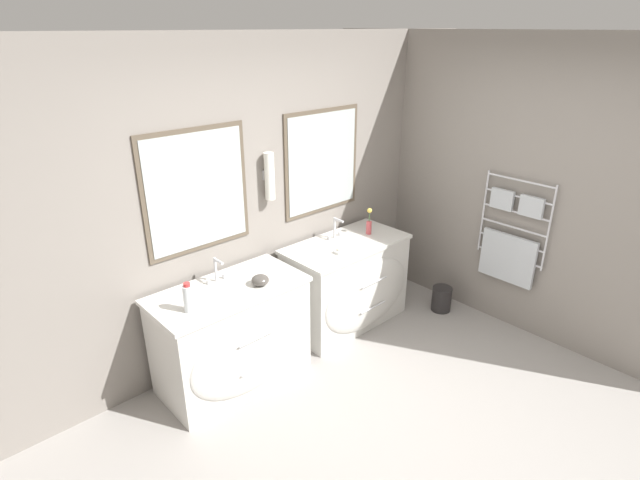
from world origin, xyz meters
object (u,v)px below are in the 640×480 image
object	(u,v)px
flower_vase	(369,224)
waste_bin	(442,298)
amenity_bowl	(260,280)
toiletry_bottle	(188,298)
vanity_left	(234,336)
vanity_right	(348,284)

from	to	relation	value
flower_vase	waste_bin	distance (m)	1.10
waste_bin	flower_vase	bearing A→B (deg)	136.86
amenity_bowl	waste_bin	xyz separation A→B (m)	(1.90, -0.39, -0.74)
toiletry_bottle	waste_bin	bearing A→B (deg)	-9.49
flower_vase	vanity_left	bearing A→B (deg)	-178.49
vanity_left	toiletry_bottle	bearing A→B (deg)	-170.92
vanity_left	amenity_bowl	xyz separation A→B (m)	(0.21, -0.08, 0.45)
vanity_right	flower_vase	bearing A→B (deg)	7.80
waste_bin	vanity_right	bearing A→B (deg)	150.89
vanity_left	flower_vase	world-z (taller)	flower_vase
toiletry_bottle	flower_vase	bearing A→B (deg)	2.98
waste_bin	vanity_left	bearing A→B (deg)	167.35
amenity_bowl	waste_bin	world-z (taller)	amenity_bowl
vanity_right	waste_bin	size ratio (longest dim) A/B	4.72
toiletry_bottle	amenity_bowl	world-z (taller)	toiletry_bottle
vanity_left	vanity_right	bearing A→B (deg)	0.00
vanity_right	flower_vase	xyz separation A→B (m)	(0.30, 0.04, 0.51)
flower_vase	waste_bin	size ratio (longest dim) A/B	1.02
flower_vase	toiletry_bottle	bearing A→B (deg)	-177.02
vanity_right	waste_bin	distance (m)	1.02
toiletry_bottle	waste_bin	size ratio (longest dim) A/B	0.87
amenity_bowl	vanity_right	bearing A→B (deg)	4.55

